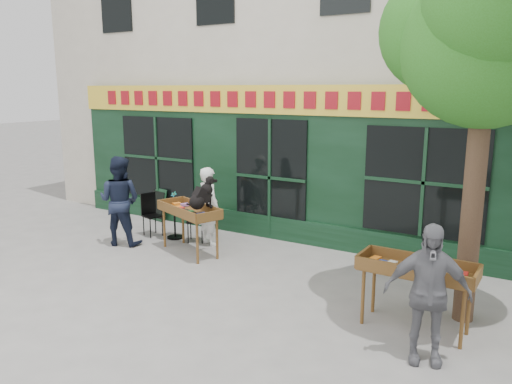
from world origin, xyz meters
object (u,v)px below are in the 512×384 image
dog (201,192)px  man_left (120,201)px  book_cart_center (189,213)px  book_cart_right (417,272)px  woman (209,206)px  bistro_table (174,214)px  man_right (427,293)px

dog → man_left: man_left is taller
book_cart_center → book_cart_right: (4.64, -0.98, 0.00)m
woman → bistro_table: bearing=23.1°
book_cart_center → woman: bearing=111.0°
bistro_table → man_left: man_left is taller
book_cart_right → man_left: bearing=175.0°
dog → bistro_table: bearing=173.0°
bistro_table → woman: bearing=2.1°
book_cart_center → woman: woman is taller
woman → dog: bearing=137.5°
dog → man_right: size_ratio=0.35×
dog → man_right: 4.91m
dog → man_left: 2.00m
book_cart_center → man_left: bearing=-149.0°
book_cart_center → man_right: man_right is taller
woman → man_left: man_left is taller
man_right → man_left: man_left is taller
woman → book_cart_right: woman is taller
book_cart_center → dog: 0.59m
book_cart_center → dog: bearing=12.8°
woman → book_cart_right: (4.64, -1.63, -0.00)m
woman → book_cart_center: bearing=111.0°
dog → bistro_table: (-1.26, 0.67, -0.75)m
book_cart_right → man_right: 0.81m
man_left → man_right: bearing=150.3°
woman → man_right: man_right is taller
man_right → book_cart_right: bearing=93.2°
book_cart_right → man_right: (0.30, -0.75, 0.04)m
man_right → bistro_table: bearing=139.5°
bistro_table → man_right: bearing=-21.9°
dog → book_cart_right: bearing=8.7°
book_cart_center → man_left: man_left is taller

